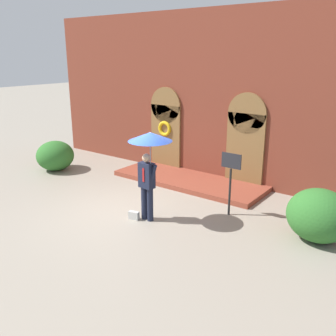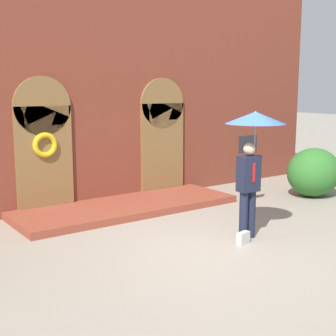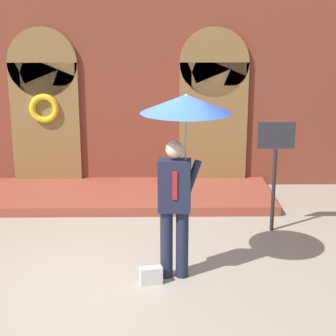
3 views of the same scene
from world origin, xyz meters
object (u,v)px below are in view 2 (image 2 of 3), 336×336
object	(u,v)px
person_with_umbrella	(253,136)
handbag	(243,238)
shrub_right	(314,172)
sign_post	(247,159)

from	to	relation	value
person_with_umbrella	handbag	bearing A→B (deg)	-153.13
person_with_umbrella	handbag	size ratio (longest dim) A/B	8.44
handbag	shrub_right	xyz separation A→B (m)	(4.20, 1.68, 0.52)
handbag	sign_post	distance (m)	2.78
shrub_right	sign_post	bearing A→B (deg)	177.68
shrub_right	person_with_umbrella	bearing A→B (deg)	-158.76
person_with_umbrella	handbag	xyz separation A→B (m)	(-0.39, -0.20, -1.80)
handbag	sign_post	world-z (taller)	sign_post
sign_post	shrub_right	xyz separation A→B (m)	(2.34, -0.09, -0.53)
handbag	shrub_right	distance (m)	4.56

